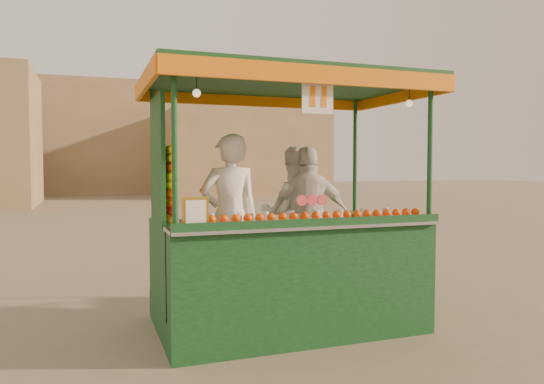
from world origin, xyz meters
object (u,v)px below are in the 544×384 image
object	(u,v)px
juice_cart	(282,248)
vendor_middle	(293,215)
vendor_right	(309,216)
vendor_left	(229,217)

from	to	relation	value
juice_cart	vendor_middle	bearing A→B (deg)	58.70
juice_cart	vendor_right	world-z (taller)	juice_cart
vendor_middle	vendor_right	size ratio (longest dim) A/B	1.00
vendor_right	juice_cart	bearing A→B (deg)	50.81
vendor_middle	vendor_right	world-z (taller)	vendor_right
vendor_left	vendor_middle	size ratio (longest dim) A/B	1.06
vendor_left	vendor_middle	world-z (taller)	vendor_left
vendor_left	vendor_right	bearing A→B (deg)	-166.63
vendor_left	juice_cart	bearing A→B (deg)	156.66
juice_cart	vendor_middle	world-z (taller)	juice_cart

